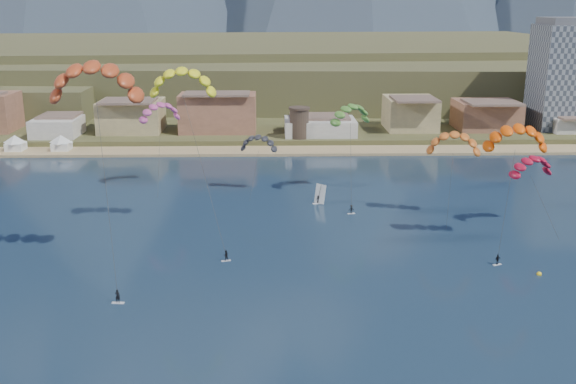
{
  "coord_description": "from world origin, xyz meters",
  "views": [
    {
      "loc": [
        -2.32,
        -68.22,
        38.78
      ],
      "look_at": [
        0.0,
        32.0,
        10.0
      ],
      "focal_mm": 41.81,
      "sensor_mm": 36.0,
      "label": 1
    }
  ],
  "objects_px": {
    "apartment_tower": "(570,74)",
    "kitesurfer_orange": "(517,133)",
    "watchtower": "(299,122)",
    "buoy": "(539,274)",
    "windsurfer": "(319,198)",
    "kitesurfer_yellow": "(182,78)",
    "kitesurfer_green": "(351,112)",
    "kitesurfer_red": "(94,75)"
  },
  "relations": [
    {
      "from": "apartment_tower",
      "to": "kitesurfer_orange",
      "type": "height_order",
      "value": "apartment_tower"
    },
    {
      "from": "watchtower",
      "to": "buoy",
      "type": "bearing_deg",
      "value": -71.04
    },
    {
      "from": "windsurfer",
      "to": "kitesurfer_yellow",
      "type": "bearing_deg",
      "value": -145.18
    },
    {
      "from": "kitesurfer_orange",
      "to": "kitesurfer_green",
      "type": "distance_m",
      "value": 37.21
    },
    {
      "from": "kitesurfer_red",
      "to": "kitesurfer_yellow",
      "type": "xyz_separation_m",
      "value": [
        9.91,
        16.35,
        -2.24
      ]
    },
    {
      "from": "kitesurfer_red",
      "to": "kitesurfer_yellow",
      "type": "distance_m",
      "value": 19.25
    },
    {
      "from": "kitesurfer_yellow",
      "to": "windsurfer",
      "type": "distance_m",
      "value": 38.39
    },
    {
      "from": "kitesurfer_yellow",
      "to": "kitesurfer_green",
      "type": "xyz_separation_m",
      "value": [
        30.24,
        22.44,
        -9.26
      ]
    },
    {
      "from": "kitesurfer_orange",
      "to": "watchtower",
      "type": "bearing_deg",
      "value": 111.56
    },
    {
      "from": "watchtower",
      "to": "kitesurfer_yellow",
      "type": "bearing_deg",
      "value": -106.92
    },
    {
      "from": "kitesurfer_yellow",
      "to": "buoy",
      "type": "xyz_separation_m",
      "value": [
        53.58,
        -19.95,
        -26.45
      ]
    },
    {
      "from": "kitesurfer_orange",
      "to": "windsurfer",
      "type": "height_order",
      "value": "kitesurfer_orange"
    },
    {
      "from": "watchtower",
      "to": "kitesurfer_orange",
      "type": "distance_m",
      "value": 85.78
    },
    {
      "from": "kitesurfer_yellow",
      "to": "kitesurfer_orange",
      "type": "xyz_separation_m",
      "value": [
        53.15,
        -6.85,
        -8.06
      ]
    },
    {
      "from": "kitesurfer_green",
      "to": "buoy",
      "type": "height_order",
      "value": "kitesurfer_green"
    },
    {
      "from": "kitesurfer_red",
      "to": "kitesurfer_orange",
      "type": "height_order",
      "value": "kitesurfer_red"
    },
    {
      "from": "apartment_tower",
      "to": "windsurfer",
      "type": "height_order",
      "value": "apartment_tower"
    },
    {
      "from": "apartment_tower",
      "to": "kitesurfer_orange",
      "type": "bearing_deg",
      "value": -117.69
    },
    {
      "from": "watchtower",
      "to": "kitesurfer_orange",
      "type": "xyz_separation_m",
      "value": [
        31.2,
        -78.98,
        12.14
      ]
    },
    {
      "from": "kitesurfer_red",
      "to": "kitesurfer_green",
      "type": "height_order",
      "value": "kitesurfer_red"
    },
    {
      "from": "apartment_tower",
      "to": "windsurfer",
      "type": "bearing_deg",
      "value": -138.33
    },
    {
      "from": "apartment_tower",
      "to": "kitesurfer_orange",
      "type": "xyz_separation_m",
      "value": [
        -48.8,
        -92.98,
        0.69
      ]
    },
    {
      "from": "kitesurfer_red",
      "to": "kitesurfer_orange",
      "type": "bearing_deg",
      "value": 8.56
    },
    {
      "from": "kitesurfer_orange",
      "to": "buoy",
      "type": "bearing_deg",
      "value": -88.12
    },
    {
      "from": "kitesurfer_green",
      "to": "windsurfer",
      "type": "bearing_deg",
      "value": -137.69
    },
    {
      "from": "kitesurfer_red",
      "to": "kitesurfer_yellow",
      "type": "bearing_deg",
      "value": 58.77
    },
    {
      "from": "apartment_tower",
      "to": "kitesurfer_yellow",
      "type": "bearing_deg",
      "value": -139.81
    },
    {
      "from": "apartment_tower",
      "to": "buoy",
      "type": "relative_size",
      "value": 44.12
    },
    {
      "from": "buoy",
      "to": "apartment_tower",
      "type": "bearing_deg",
      "value": 65.49
    },
    {
      "from": "watchtower",
      "to": "apartment_tower",
      "type": "bearing_deg",
      "value": 9.93
    },
    {
      "from": "kitesurfer_yellow",
      "to": "kitesurfer_green",
      "type": "relative_size",
      "value": 1.45
    },
    {
      "from": "kitesurfer_red",
      "to": "apartment_tower",
      "type": "bearing_deg",
      "value": 42.49
    },
    {
      "from": "kitesurfer_yellow",
      "to": "windsurfer",
      "type": "relative_size",
      "value": 7.9
    },
    {
      "from": "kitesurfer_red",
      "to": "windsurfer",
      "type": "relative_size",
      "value": 8.35
    },
    {
      "from": "watchtower",
      "to": "kitesurfer_yellow",
      "type": "relative_size",
      "value": 0.28
    },
    {
      "from": "kitesurfer_orange",
      "to": "kitesurfer_green",
      "type": "bearing_deg",
      "value": 128.02
    },
    {
      "from": "kitesurfer_red",
      "to": "kitesurfer_yellow",
      "type": "height_order",
      "value": "kitesurfer_red"
    },
    {
      "from": "kitesurfer_red",
      "to": "buoy",
      "type": "distance_m",
      "value": 69.76
    },
    {
      "from": "kitesurfer_orange",
      "to": "windsurfer",
      "type": "xyz_separation_m",
      "value": [
        -29.47,
        23.32,
        -17.27
      ]
    },
    {
      "from": "apartment_tower",
      "to": "kitesurfer_yellow",
      "type": "distance_m",
      "value": 133.74
    },
    {
      "from": "windsurfer",
      "to": "kitesurfer_red",
      "type": "bearing_deg",
      "value": -135.67
    },
    {
      "from": "kitesurfer_green",
      "to": "buoy",
      "type": "bearing_deg",
      "value": -61.17
    }
  ]
}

